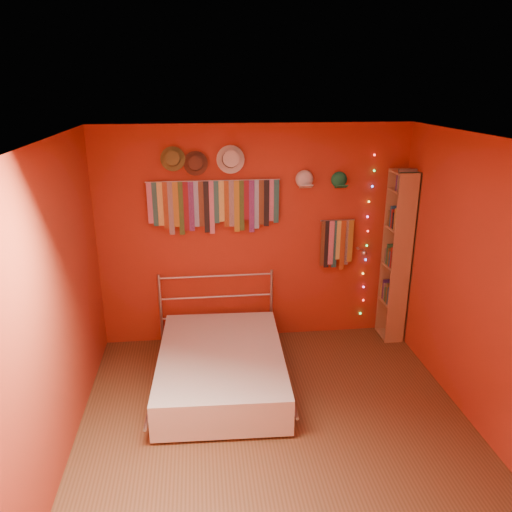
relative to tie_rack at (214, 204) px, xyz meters
name	(u,v)px	position (x,y,z in m)	size (l,w,h in m)	color
ground	(277,428)	(0.45, -1.68, -1.65)	(3.50, 3.50, 0.00)	#54351C
back_wall	(254,236)	(0.45, 0.07, -0.40)	(3.50, 0.02, 2.50)	maroon
right_wall	(483,289)	(2.20, -1.68, -0.40)	(0.02, 3.50, 2.50)	maroon
left_wall	(54,310)	(-1.30, -1.68, -0.40)	(0.02, 3.50, 2.50)	maroon
ceiling	(282,141)	(0.45, -1.68, 0.85)	(3.50, 3.50, 0.02)	white
tie_rack	(214,204)	(0.00, 0.00, 0.00)	(1.45, 0.03, 0.59)	#B5B5BA
small_tie_rack	(337,242)	(1.40, 0.00, -0.49)	(0.40, 0.03, 0.60)	#B5B5BA
fedora_olive	(173,159)	(-0.42, -0.03, 0.50)	(0.26, 0.14, 0.26)	brown
fedora_brown	(196,163)	(-0.18, -0.03, 0.45)	(0.26, 0.14, 0.25)	#4C281B
fedora_white	(231,159)	(0.19, -0.03, 0.48)	(0.30, 0.16, 0.30)	beige
cap_white	(304,179)	(0.99, 0.01, 0.24)	(0.19, 0.24, 0.19)	silver
cap_green	(339,180)	(1.39, 0.01, 0.23)	(0.18, 0.22, 0.18)	#197145
fairy_lights	(367,238)	(1.76, 0.03, -0.47)	(0.06, 0.02, 1.95)	#FF3333
reading_lamp	(363,252)	(1.67, -0.15, -0.57)	(0.06, 0.27, 0.08)	#B5B5BA
bookshelf	(400,256)	(2.10, -0.15, -0.64)	(0.25, 0.34, 2.00)	#A86F4C
bed	(221,367)	(0.00, -0.95, -1.45)	(1.38, 1.83, 0.87)	#B5B5BA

